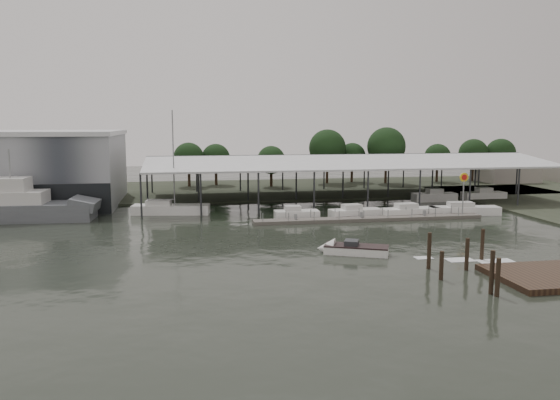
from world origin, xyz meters
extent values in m
plane|color=#242921|center=(0.00, 0.00, 0.00)|extent=(200.00, 200.00, 0.00)
cube|color=#343A2C|center=(0.00, 42.00, 0.10)|extent=(140.00, 30.00, 0.30)
cube|color=#8F9399|center=(-28.00, 30.00, 5.00)|extent=(24.00, 20.00, 10.00)
cube|color=black|center=(-28.00, 19.95, 2.00)|extent=(24.00, 0.30, 4.00)
cube|color=silver|center=(-28.00, 30.00, 10.20)|extent=(24.50, 20.50, 0.60)
cube|color=#2D2F32|center=(17.00, 28.00, 6.76)|extent=(58.00, 0.40, 0.30)
cylinder|color=#2D2F32|center=(-12.00, 16.50, 2.75)|extent=(0.24, 0.24, 5.50)
cylinder|color=#2D2F32|center=(-12.00, 39.50, 2.75)|extent=(0.24, 0.24, 5.50)
cylinder|color=#2D2F32|center=(46.00, 39.50, 2.75)|extent=(0.24, 0.24, 5.50)
cube|color=#5F5C54|center=(15.00, 10.00, 0.20)|extent=(28.00, 2.00, 0.40)
cylinder|color=gray|center=(2.00, 9.10, 0.80)|extent=(0.10, 0.10, 1.20)
cylinder|color=gray|center=(28.00, 10.90, 0.80)|extent=(0.10, 0.10, 1.20)
cube|color=gray|center=(14.00, 10.00, 0.70)|extent=(0.30, 0.30, 0.70)
cylinder|color=gray|center=(27.00, 10.00, 2.50)|extent=(0.16, 0.16, 5.00)
cylinder|color=yellow|center=(27.00, 10.00, 5.00)|extent=(1.10, 0.12, 1.10)
cylinder|color=red|center=(27.00, 9.93, 5.00)|extent=(0.70, 0.05, 0.70)
cube|color=gray|center=(55.00, 45.00, 2.00)|extent=(10.00, 8.00, 4.00)
cube|color=#595C62|center=(-25.97, 17.03, 0.90)|extent=(16.84, 5.55, 2.40)
cube|color=#595C62|center=(-18.66, 16.67, 1.90)|extent=(3.40, 4.70, 1.80)
cube|color=silver|center=(-26.97, 17.08, 2.69)|extent=(8.00, 4.31, 1.80)
cube|color=silver|center=(-26.97, 17.08, 4.39)|extent=(4.15, 3.56, 1.61)
cylinder|color=gray|center=(-26.97, 17.08, 6.79)|extent=(0.18, 0.18, 3.50)
cube|color=white|center=(-8.51, 18.82, 0.50)|extent=(10.02, 4.06, 1.40)
cube|color=silver|center=(-10.05, 19.06, 1.40)|extent=(3.35, 2.25, 0.80)
cylinder|color=gray|center=(-8.03, 18.75, 7.08)|extent=(0.16, 0.16, 12.21)
cylinder|color=gray|center=(-9.76, 19.02, 1.90)|extent=(3.48, 0.65, 0.12)
cube|color=white|center=(8.26, -5.97, 0.35)|extent=(5.93, 4.10, 0.90)
cone|color=white|center=(5.75, -4.86, 0.35)|extent=(2.27, 2.48, 2.00)
cube|color=black|center=(8.26, -5.97, 0.75)|extent=(5.95, 4.15, 0.12)
cube|color=#2D2F32|center=(7.85, -5.79, 1.00)|extent=(1.66, 1.77, 0.50)
cube|color=silver|center=(13.56, -8.32, 0.02)|extent=(2.30, 1.50, 0.04)
cube|color=silver|center=(16.30, -9.54, 0.02)|extent=(3.10, 2.00, 0.04)
cube|color=silver|center=(19.04, -10.76, 0.02)|extent=(3.90, 2.50, 0.04)
cube|color=white|center=(6.62, 12.50, 0.50)|extent=(5.44, 2.35, 1.10)
cube|color=silver|center=(6.12, 12.50, 1.30)|extent=(1.93, 1.66, 0.70)
cube|color=white|center=(14.03, 12.34, 0.50)|extent=(6.74, 3.01, 1.10)
cube|color=silver|center=(13.53, 12.34, 1.30)|extent=(2.46, 1.88, 0.70)
cube|color=white|center=(20.99, 11.99, 0.50)|extent=(7.65, 2.88, 1.10)
cube|color=silver|center=(20.49, 11.99, 1.30)|extent=(2.75, 1.84, 0.70)
cube|color=white|center=(28.27, 11.94, 0.50)|extent=(9.08, 3.28, 1.10)
cube|color=silver|center=(27.77, 11.94, 1.30)|extent=(3.28, 1.98, 0.70)
cylinder|color=black|center=(15.23, -12.57, 0.99)|extent=(0.32, 0.32, 3.19)
cylinder|color=black|center=(13.91, -19.08, 1.02)|extent=(0.32, 0.32, 3.25)
cylinder|color=black|center=(12.01, -14.73, 0.79)|extent=(0.32, 0.32, 2.77)
cylinder|color=black|center=(12.46, -11.67, 1.17)|extent=(0.32, 0.32, 3.54)
cylinder|color=black|center=(18.15, -9.81, 1.04)|extent=(0.32, 0.32, 3.29)
cylinder|color=black|center=(13.79, -18.53, 1.22)|extent=(0.32, 0.32, 3.64)
cylinder|color=black|center=(-5.93, 47.44, 1.94)|extent=(0.50, 0.50, 3.87)
sphere|color=#1B3515|center=(-5.93, 47.44, 5.42)|extent=(5.42, 5.42, 5.42)
cylinder|color=black|center=(-1.01, 49.01, 1.86)|extent=(0.50, 0.50, 3.72)
sphere|color=#1B3515|center=(-1.01, 49.01, 5.21)|extent=(5.21, 5.21, 5.21)
cylinder|color=black|center=(8.58, 44.65, 1.80)|extent=(0.50, 0.50, 3.59)
sphere|color=#1B3515|center=(8.58, 44.65, 5.03)|extent=(5.03, 5.03, 5.03)
cylinder|color=black|center=(19.84, 48.20, 2.47)|extent=(0.50, 0.50, 4.95)
sphere|color=#1B3515|center=(19.84, 48.20, 6.93)|extent=(6.93, 6.93, 6.93)
cylinder|color=black|center=(25.13, 49.54, 1.86)|extent=(0.50, 0.50, 3.71)
sphere|color=#1B3515|center=(25.13, 49.54, 5.20)|extent=(5.20, 5.20, 5.20)
cylinder|color=black|center=(30.79, 46.34, 2.57)|extent=(0.50, 0.50, 5.14)
sphere|color=#1B3515|center=(30.79, 46.34, 7.20)|extent=(7.20, 7.20, 7.20)
cylinder|color=black|center=(41.53, 47.13, 1.81)|extent=(0.50, 0.50, 3.62)
sphere|color=#1B3515|center=(41.53, 47.13, 5.06)|extent=(5.06, 5.06, 5.06)
cylinder|color=black|center=(49.18, 47.44, 2.02)|extent=(0.50, 0.50, 4.04)
sphere|color=#1B3515|center=(49.18, 47.44, 5.66)|extent=(5.66, 5.66, 5.66)
cylinder|color=black|center=(54.30, 46.32, 2.03)|extent=(0.50, 0.50, 4.07)
sphere|color=#1B3515|center=(54.30, 46.32, 5.70)|extent=(5.70, 5.70, 5.70)
camera|label=1|loc=(-6.59, -51.50, 11.60)|focal=35.00mm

